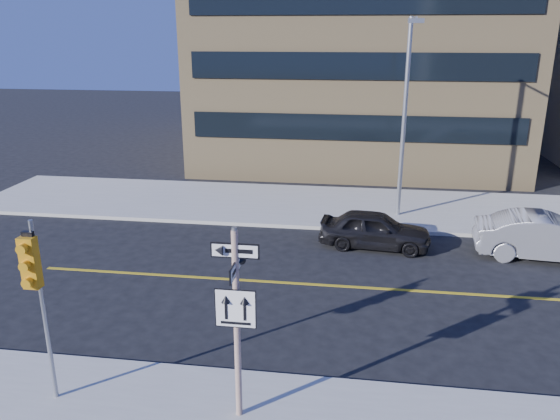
% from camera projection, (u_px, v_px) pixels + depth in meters
% --- Properties ---
extents(ground, '(120.00, 120.00, 0.00)m').
position_uv_depth(ground, '(261.00, 352.00, 13.55)').
color(ground, black).
rests_on(ground, ground).
extents(sign_pole, '(0.92, 0.92, 4.06)m').
position_uv_depth(sign_pole, '(237.00, 315.00, 10.42)').
color(sign_pole, beige).
rests_on(sign_pole, near_sidewalk).
extents(traffic_signal, '(0.32, 0.45, 4.00)m').
position_uv_depth(traffic_signal, '(34.00, 277.00, 10.64)').
color(traffic_signal, gray).
rests_on(traffic_signal, near_sidewalk).
extents(parked_car_a, '(2.00, 4.16, 1.37)m').
position_uv_depth(parked_car_a, '(375.00, 229.00, 19.99)').
color(parked_car_a, black).
rests_on(parked_car_a, ground).
extents(parked_car_b, '(2.10, 4.90, 1.57)m').
position_uv_depth(parked_car_b, '(547.00, 237.00, 18.95)').
color(parked_car_b, gray).
rests_on(parked_car_b, ground).
extents(streetlight_a, '(0.55, 2.25, 8.00)m').
position_uv_depth(streetlight_a, '(406.00, 107.00, 21.65)').
color(streetlight_a, gray).
rests_on(streetlight_a, far_sidewalk).
extents(building_brick, '(18.00, 18.00, 18.00)m').
position_uv_depth(building_brick, '(360.00, 8.00, 34.00)').
color(building_brick, tan).
rests_on(building_brick, ground).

